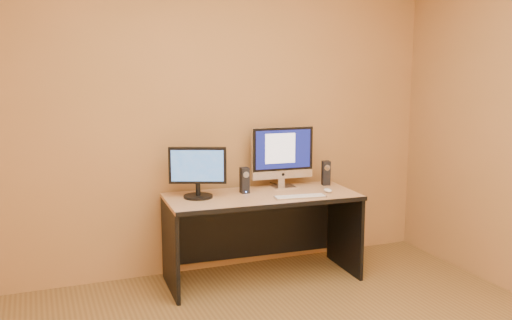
% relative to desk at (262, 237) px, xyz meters
% --- Properties ---
extents(walls, '(4.00, 4.00, 2.60)m').
position_rel_desk_xyz_m(walls, '(-0.37, -1.61, 0.96)').
color(walls, '#A27041').
rests_on(walls, ground).
extents(desk, '(1.50, 0.71, 0.68)m').
position_rel_desk_xyz_m(desk, '(0.00, 0.00, 0.00)').
color(desk, tan).
rests_on(desk, ground).
extents(imac, '(0.54, 0.22, 0.51)m').
position_rel_desk_xyz_m(imac, '(0.27, 0.20, 0.59)').
color(imac, '#B5B6B9').
rests_on(imac, desk).
extents(second_monitor, '(0.49, 0.37, 0.39)m').
position_rel_desk_xyz_m(second_monitor, '(-0.49, 0.09, 0.53)').
color(second_monitor, black).
rests_on(second_monitor, desk).
extents(speaker_left, '(0.06, 0.07, 0.20)m').
position_rel_desk_xyz_m(speaker_left, '(-0.10, 0.11, 0.44)').
color(speaker_left, black).
rests_on(speaker_left, desk).
extents(speaker_right, '(0.07, 0.08, 0.20)m').
position_rel_desk_xyz_m(speaker_right, '(0.63, 0.14, 0.44)').
color(speaker_right, black).
rests_on(speaker_right, desk).
extents(keyboard, '(0.41, 0.16, 0.02)m').
position_rel_desk_xyz_m(keyboard, '(0.23, -0.19, 0.35)').
color(keyboard, '#B2B2B6').
rests_on(keyboard, desk).
extents(mouse, '(0.06, 0.09, 0.03)m').
position_rel_desk_xyz_m(mouse, '(0.52, -0.11, 0.36)').
color(mouse, white).
rests_on(mouse, desk).
extents(cable_a, '(0.05, 0.20, 0.01)m').
position_rel_desk_xyz_m(cable_a, '(0.25, 0.28, 0.34)').
color(cable_a, black).
rests_on(cable_a, desk).
extents(cable_b, '(0.10, 0.14, 0.01)m').
position_rel_desk_xyz_m(cable_b, '(0.26, 0.27, 0.34)').
color(cable_b, black).
rests_on(cable_b, desk).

